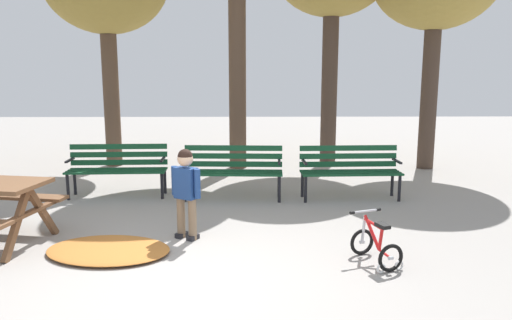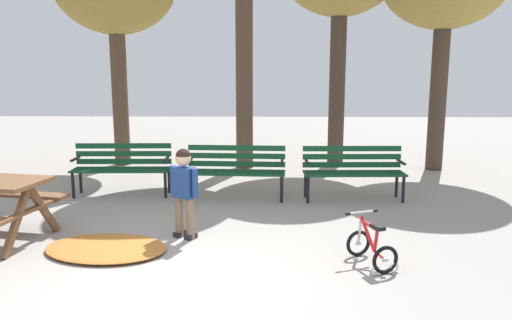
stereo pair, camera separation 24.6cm
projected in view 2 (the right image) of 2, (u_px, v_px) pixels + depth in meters
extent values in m
plane|color=gray|center=(169.00, 282.00, 4.81)|extent=(36.00, 36.00, 0.00)
cube|color=brown|center=(4.00, 193.00, 6.47)|extent=(1.81, 0.55, 0.04)
cube|color=brown|center=(16.00, 222.00, 5.56)|extent=(0.16, 0.57, 0.76)
cube|color=brown|center=(44.00, 210.00, 6.04)|extent=(0.16, 0.57, 0.76)
cube|color=brown|center=(30.00, 210.00, 5.79)|extent=(0.27, 1.10, 0.04)
cube|color=#144728|center=(124.00, 168.00, 8.26)|extent=(1.60, 0.13, 0.03)
cube|color=#144728|center=(122.00, 169.00, 8.14)|extent=(1.60, 0.13, 0.03)
cube|color=#144728|center=(120.00, 170.00, 8.02)|extent=(1.60, 0.13, 0.03)
cube|color=#144728|center=(118.00, 172.00, 7.90)|extent=(1.60, 0.13, 0.03)
cube|color=#144728|center=(124.00, 161.00, 8.28)|extent=(1.60, 0.10, 0.09)
cube|color=#144728|center=(124.00, 154.00, 8.26)|extent=(1.60, 0.10, 0.09)
cube|color=#144728|center=(123.00, 146.00, 8.23)|extent=(1.60, 0.10, 0.09)
cylinder|color=black|center=(165.00, 185.00, 7.97)|extent=(0.05, 0.05, 0.44)
cylinder|color=black|center=(169.00, 180.00, 8.33)|extent=(0.05, 0.05, 0.44)
cube|color=black|center=(166.00, 159.00, 8.08)|extent=(0.05, 0.40, 0.03)
cylinder|color=black|center=(73.00, 185.00, 7.95)|extent=(0.05, 0.05, 0.44)
cylinder|color=black|center=(81.00, 180.00, 8.31)|extent=(0.05, 0.05, 0.44)
cube|color=black|center=(75.00, 159.00, 8.06)|extent=(0.05, 0.40, 0.03)
cube|color=#144728|center=(236.00, 170.00, 8.03)|extent=(1.60, 0.14, 0.03)
cube|color=#144728|center=(236.00, 172.00, 7.92)|extent=(1.60, 0.14, 0.03)
cube|color=#144728|center=(235.00, 173.00, 7.80)|extent=(1.60, 0.14, 0.03)
cube|color=#144728|center=(234.00, 175.00, 7.68)|extent=(1.60, 0.14, 0.03)
cube|color=#144728|center=(237.00, 164.00, 8.05)|extent=(1.60, 0.12, 0.09)
cube|color=#144728|center=(237.00, 156.00, 8.03)|extent=(1.60, 0.12, 0.09)
cube|color=#144728|center=(236.00, 148.00, 8.01)|extent=(1.60, 0.12, 0.09)
cylinder|color=black|center=(282.00, 189.00, 7.69)|extent=(0.05, 0.05, 0.44)
cylinder|color=black|center=(282.00, 184.00, 8.04)|extent=(0.05, 0.05, 0.44)
cube|color=black|center=(282.00, 162.00, 7.79)|extent=(0.06, 0.40, 0.03)
cylinder|color=black|center=(187.00, 187.00, 7.79)|extent=(0.05, 0.05, 0.44)
cylinder|color=black|center=(192.00, 182.00, 8.14)|extent=(0.05, 0.05, 0.44)
cube|color=black|center=(189.00, 161.00, 7.90)|extent=(0.06, 0.40, 0.03)
cube|color=#144728|center=(352.00, 171.00, 7.96)|extent=(1.60, 0.12, 0.03)
cube|color=#144728|center=(353.00, 173.00, 7.85)|extent=(1.60, 0.12, 0.03)
cube|color=#144728|center=(355.00, 174.00, 7.73)|extent=(1.60, 0.12, 0.03)
cube|color=#144728|center=(356.00, 176.00, 7.61)|extent=(1.60, 0.12, 0.03)
cube|color=#144728|center=(351.00, 165.00, 7.99)|extent=(1.60, 0.10, 0.09)
cube|color=#144728|center=(352.00, 157.00, 7.96)|extent=(1.60, 0.10, 0.09)
cube|color=#144728|center=(352.00, 149.00, 7.94)|extent=(1.60, 0.10, 0.09)
cylinder|color=black|center=(403.00, 189.00, 7.68)|extent=(0.05, 0.05, 0.44)
cylinder|color=black|center=(397.00, 184.00, 8.03)|extent=(0.05, 0.05, 0.44)
cube|color=black|center=(401.00, 162.00, 7.78)|extent=(0.05, 0.40, 0.03)
cylinder|color=black|center=(308.00, 189.00, 7.66)|extent=(0.05, 0.05, 0.44)
cylinder|color=black|center=(305.00, 184.00, 8.02)|extent=(0.05, 0.05, 0.44)
cube|color=black|center=(307.00, 162.00, 7.77)|extent=(0.05, 0.40, 0.03)
cylinder|color=#7F664C|center=(190.00, 219.00, 6.00)|extent=(0.10, 0.10, 0.51)
cube|color=black|center=(191.00, 236.00, 6.04)|extent=(0.16, 0.18, 0.06)
cylinder|color=#7F664C|center=(179.00, 216.00, 6.10)|extent=(0.10, 0.10, 0.51)
cube|color=black|center=(180.00, 234.00, 6.14)|extent=(0.16, 0.18, 0.06)
cube|color=navy|center=(184.00, 182.00, 5.97)|extent=(0.31, 0.27, 0.38)
sphere|color=#E0B28E|center=(183.00, 158.00, 5.92)|extent=(0.19, 0.19, 0.19)
sphere|color=black|center=(183.00, 156.00, 5.91)|extent=(0.18, 0.18, 0.18)
cylinder|color=navy|center=(195.00, 183.00, 5.88)|extent=(0.08, 0.08, 0.36)
cylinder|color=navy|center=(173.00, 180.00, 6.07)|extent=(0.08, 0.08, 0.36)
torus|color=black|center=(358.00, 243.00, 5.46)|extent=(0.29, 0.14, 0.30)
cylinder|color=silver|center=(358.00, 243.00, 5.46)|extent=(0.06, 0.06, 0.04)
torus|color=black|center=(385.00, 260.00, 4.97)|extent=(0.29, 0.14, 0.30)
cylinder|color=silver|center=(385.00, 260.00, 4.97)|extent=(0.06, 0.06, 0.04)
torus|color=white|center=(376.00, 270.00, 4.95)|extent=(0.11, 0.06, 0.11)
torus|color=white|center=(394.00, 267.00, 5.03)|extent=(0.11, 0.06, 0.11)
cylinder|color=red|center=(368.00, 234.00, 5.26)|extent=(0.14, 0.30, 0.32)
cylinder|color=red|center=(376.00, 240.00, 5.11)|extent=(0.06, 0.08, 0.27)
cylinder|color=red|center=(380.00, 256.00, 5.06)|extent=(0.10, 0.20, 0.05)
cylinder|color=silver|center=(360.00, 230.00, 5.41)|extent=(0.06, 0.08, 0.32)
cylinder|color=red|center=(369.00, 225.00, 5.22)|extent=(0.14, 0.31, 0.05)
cube|color=black|center=(378.00, 227.00, 5.07)|extent=(0.14, 0.19, 0.04)
cylinder|color=silver|center=(362.00, 212.00, 5.35)|extent=(0.33, 0.14, 0.02)
cylinder|color=black|center=(348.00, 214.00, 5.30)|extent=(0.06, 0.05, 0.04)
cylinder|color=black|center=(375.00, 211.00, 5.41)|extent=(0.06, 0.05, 0.04)
ellipsoid|color=#B26B2D|center=(106.00, 248.00, 5.64)|extent=(1.57, 1.23, 0.07)
cylinder|color=brown|center=(120.00, 96.00, 10.67)|extent=(0.34, 0.34, 3.01)
cylinder|color=brown|center=(244.00, 73.00, 10.22)|extent=(0.36, 0.36, 4.03)
cylinder|color=#423328|center=(337.00, 88.00, 10.67)|extent=(0.35, 0.35, 3.39)
cylinder|color=#423328|center=(438.00, 96.00, 10.10)|extent=(0.34, 0.34, 3.07)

